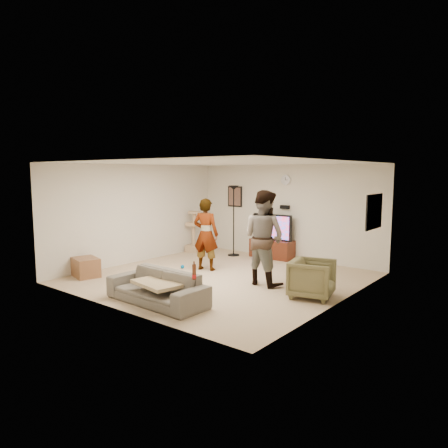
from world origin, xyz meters
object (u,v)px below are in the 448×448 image
Objects in this scene: beer_bottle at (194,272)px; side_table at (86,267)px; tv_stand at (272,249)px; person_right at (264,238)px; armchair at (312,279)px; tv at (272,227)px; sofa at (157,287)px; cat_tree at (194,231)px; floor_lamp at (234,221)px; person_left at (206,234)px.

beer_bottle is 0.40× the size of side_table.
tv_stand is 2.78m from person_right.
beer_bottle is 0.32× the size of armchair.
tv is 3.62m from armchair.
sofa is 0.99m from beer_bottle.
person_right is 2.46m from sofa.
tv is at bearing 30.15° from armchair.
person_right is 2.50× the size of armchair.
armchair is at bearing 175.51° from person_right.
sofa is at bearing -6.28° from side_table.
tv is 2.37m from cat_tree.
tv reaches higher than beer_bottle.
sofa is (0.51, -4.60, 0.04)m from tv_stand.
person_right is at bearing -61.62° from tv_stand.
tv is 0.59× the size of sofa.
tv_stand is 4.80× the size of beer_bottle.
cat_tree is at bearing -163.63° from tv.
cat_tree reaches higher than sofa.
floor_lamp is 4.16m from side_table.
side_table is (-2.13, -4.31, -0.04)m from tv_stand.
floor_lamp is 3.03m from person_right.
armchair is at bearing -46.06° from tv.
side_table is at bearing -105.90° from floor_lamp.
person_left is 1.77m from person_right.
tv is 4.85m from side_table.
cat_tree is 3.94m from person_right.
tv reaches higher than armchair.
tv_stand is 1.30m from floor_lamp.
person_left is at bearing 127.69° from beer_bottle.
beer_bottle is (3.67, -3.94, 0.10)m from cat_tree.
tv_stand is 4.83m from beer_bottle.
armchair is at bearing -21.99° from cat_tree.
side_table is at bearing -116.33° from tv.
beer_bottle is at bearing 99.36° from person_right.
armchair is at bearing 46.91° from sofa.
tv is 4.65× the size of beer_bottle.
tv_stand is at bearing 63.67° from side_table.
person_right is at bearing -61.62° from tv.
side_table is (-1.65, -2.15, -0.64)m from person_left.
armchair is (1.98, 2.02, 0.07)m from sofa.
person_right is 4.00m from side_table.
beer_bottle is (1.89, -2.44, -0.16)m from person_left.
person_right is at bearing 72.54° from sofa.
floor_lamp is at bearing 44.05° from armchair.
tv is (0.00, 0.00, 0.59)m from tv_stand.
floor_lamp reaches higher than tv_stand.
tv_stand is 1.54× the size of armchair.
cat_tree is at bearing -56.06° from person_left.
side_table is at bearing -87.96° from cat_tree.
person_left is at bearing -102.51° from tv.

